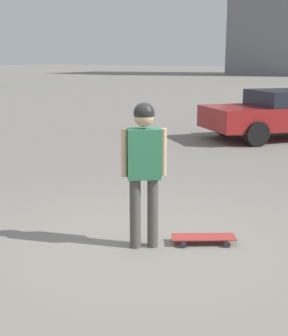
{
  "coord_description": "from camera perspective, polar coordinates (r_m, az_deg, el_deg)",
  "views": [
    {
      "loc": [
        -4.36,
        -2.87,
        2.2
      ],
      "look_at": [
        0.0,
        0.0,
        0.97
      ],
      "focal_mm": 50.0,
      "sensor_mm": 36.0,
      "label": 1
    }
  ],
  "objects": [
    {
      "name": "skateboard",
      "position": [
        5.77,
        7.28,
        -8.44
      ],
      "size": [
        0.63,
        0.77,
        0.09
      ],
      "rotation": [
        0.0,
        0.0,
        2.18
      ],
      "color": "#A5332D",
      "rests_on": "ground_plane"
    },
    {
      "name": "car_parked_near",
      "position": [
        13.64,
        16.99,
        6.47
      ],
      "size": [
        4.66,
        4.28,
        1.33
      ],
      "rotation": [
        0.0,
        0.0,
        2.45
      ],
      "color": "maroon",
      "rests_on": "ground_plane"
    },
    {
      "name": "person",
      "position": [
        5.35,
        -0.0,
        0.89
      ],
      "size": [
        0.39,
        0.42,
        1.72
      ],
      "rotation": [
        0.0,
        0.0,
        -0.89
      ],
      "color": "#4C4742",
      "rests_on": "ground_plane"
    },
    {
      "name": "ground_plane",
      "position": [
        5.67,
        -0.0,
        -9.55
      ],
      "size": [
        220.0,
        220.0,
        0.0
      ],
      "primitive_type": "plane",
      "color": "gray"
    }
  ]
}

